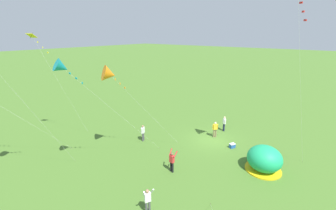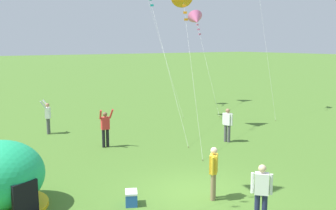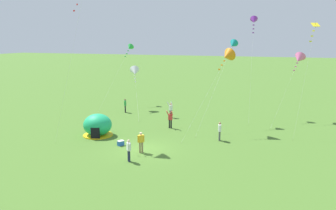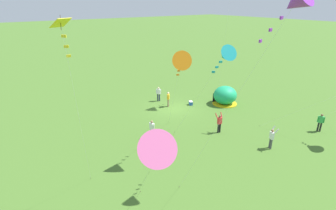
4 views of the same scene
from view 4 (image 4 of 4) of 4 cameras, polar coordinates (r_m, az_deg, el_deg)
ground_plane at (r=29.11m, az=1.13°, el=-0.74°), size 300.00×300.00×0.00m
popup_tent at (r=30.80m, az=12.30°, el=2.02°), size 2.81×2.81×2.10m
cooler_box at (r=30.15m, az=4.98°, el=0.44°), size 0.57×0.64×0.44m
person_with_toddler at (r=27.47m, az=30.27°, el=-3.16°), size 0.40×0.52×1.72m
person_strolling at (r=22.64m, az=21.64°, el=-6.58°), size 0.65×0.72×1.89m
person_center_field at (r=29.31m, az=0.05°, el=1.44°), size 0.46×0.43×1.72m
person_far_back at (r=22.54m, az=-3.52°, el=-5.16°), size 0.33×0.57×1.72m
person_flying_kite at (r=23.96m, az=11.13°, el=-3.76°), size 0.68×0.52×1.89m
person_watching_sky at (r=30.98m, az=-2.07°, el=2.58°), size 0.43×0.46×1.72m
kite_pink at (r=8.24m, az=-2.72°, el=-9.90°), size 3.35×6.80×7.62m
kite_purple at (r=10.32m, az=26.00°, el=19.39°), size 0.95×6.15×11.69m
kite_teal at (r=14.62m, az=12.36°, el=10.50°), size 2.76×7.99×9.04m
kite_orange at (r=17.53m, az=2.82°, el=9.46°), size 3.84×6.42×8.20m
kite_yellow at (r=12.04m, az=-21.81°, el=13.85°), size 1.79×3.98×10.65m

